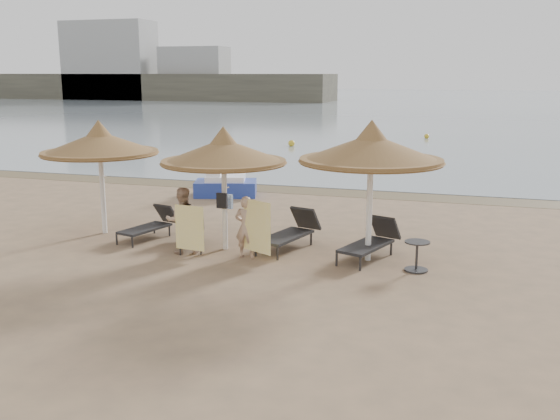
% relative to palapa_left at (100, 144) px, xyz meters
% --- Properties ---
extents(ground, '(160.00, 160.00, 0.00)m').
position_rel_palapa_left_xyz_m(ground, '(4.22, -1.86, -2.40)').
color(ground, '#907151').
rests_on(ground, ground).
extents(sea, '(200.00, 140.00, 0.03)m').
position_rel_palapa_left_xyz_m(sea, '(4.22, 78.14, -2.38)').
color(sea, gray).
rests_on(sea, ground).
extents(wet_sand_strip, '(200.00, 1.60, 0.01)m').
position_rel_palapa_left_xyz_m(wet_sand_strip, '(4.22, 7.54, -2.39)').
color(wet_sand_strip, brown).
rests_on(wet_sand_strip, ground).
extents(far_shore, '(150.00, 54.80, 12.00)m').
position_rel_palapa_left_xyz_m(far_shore, '(-20.88, 75.96, 0.51)').
color(far_shore, '#555241').
rests_on(far_shore, ground).
extents(palapa_left, '(3.04, 3.04, 3.01)m').
position_rel_palapa_left_xyz_m(palapa_left, '(0.00, 0.00, 0.00)').
color(palapa_left, white).
rests_on(palapa_left, ground).
extents(palapa_center, '(3.00, 3.00, 2.98)m').
position_rel_palapa_left_xyz_m(palapa_center, '(3.66, -0.49, -0.03)').
color(palapa_center, white).
rests_on(palapa_center, ground).
extents(palapa_right, '(3.23, 3.23, 3.20)m').
position_rel_palapa_left_xyz_m(palapa_right, '(7.13, -0.39, 0.15)').
color(palapa_right, white).
rests_on(palapa_right, ground).
extents(lounger_far_left, '(1.03, 1.88, 0.80)m').
position_rel_palapa_left_xyz_m(lounger_far_left, '(1.45, -0.08, -2.04)').
color(lounger_far_left, '#2E2E30').
rests_on(lounger_far_left, ground).
extents(lounger_near_left, '(1.08, 1.68, 0.72)m').
position_rel_palapa_left_xyz_m(lounger_near_left, '(2.76, -0.41, -2.08)').
color(lounger_near_left, '#2E2E30').
rests_on(lounger_near_left, ground).
extents(lounger_near_right, '(1.20, 2.13, 0.91)m').
position_rel_palapa_left_xyz_m(lounger_near_right, '(5.16, 0.12, -1.99)').
color(lounger_near_right, '#2E2E30').
rests_on(lounger_near_right, ground).
extents(lounger_far_right, '(1.27, 2.08, 0.89)m').
position_rel_palapa_left_xyz_m(lounger_far_right, '(7.17, -0.13, -2.00)').
color(lounger_far_right, '#2E2E30').
rests_on(lounger_far_right, ground).
extents(side_table, '(0.54, 0.54, 0.66)m').
position_rel_palapa_left_xyz_m(side_table, '(8.26, -0.87, -2.09)').
color(side_table, '#2E2E30').
rests_on(side_table, ground).
extents(person_left, '(1.00, 0.85, 1.84)m').
position_rel_palapa_left_xyz_m(person_left, '(2.83, -1.11, -1.48)').
color(person_left, tan).
rests_on(person_left, ground).
extents(person_right, '(0.80, 0.54, 1.69)m').
position_rel_palapa_left_xyz_m(person_right, '(4.41, -1.03, -1.55)').
color(person_right, tan).
rests_on(person_right, ground).
extents(towel_left, '(0.75, 0.09, 1.05)m').
position_rel_palapa_left_xyz_m(towel_left, '(3.18, -1.46, -1.68)').
color(towel_left, yellow).
rests_on(towel_left, ground).
extents(towel_right, '(0.77, 0.40, 1.20)m').
position_rel_palapa_left_xyz_m(towel_right, '(4.76, -1.28, -1.57)').
color(towel_right, yellow).
rests_on(towel_right, ground).
extents(bag_patterned, '(0.29, 0.15, 0.35)m').
position_rel_palapa_left_xyz_m(bag_patterned, '(3.66, -0.31, -1.25)').
color(bag_patterned, white).
rests_on(bag_patterned, ground).
extents(bag_dark, '(0.26, 0.10, 0.36)m').
position_rel_palapa_left_xyz_m(bag_dark, '(3.66, -0.65, -1.17)').
color(bag_dark, black).
rests_on(bag_dark, ground).
extents(pedal_boat, '(2.37, 1.79, 0.98)m').
position_rel_palapa_left_xyz_m(pedal_boat, '(1.12, 5.77, -2.03)').
color(pedal_boat, '#253C9F').
rests_on(pedal_boat, ground).
extents(buoy_left, '(0.38, 0.38, 0.38)m').
position_rel_palapa_left_xyz_m(buoy_left, '(-0.71, 20.58, -2.21)').
color(buoy_left, gold).
rests_on(buoy_left, ground).
extents(buoy_mid, '(0.32, 0.32, 0.32)m').
position_rel_palapa_left_xyz_m(buoy_mid, '(6.45, 27.39, -2.24)').
color(buoy_mid, gold).
rests_on(buoy_mid, ground).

